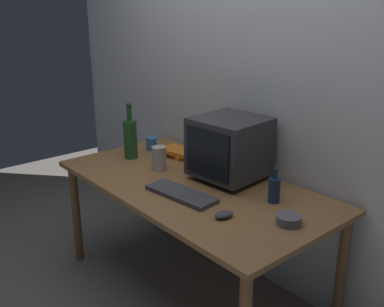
% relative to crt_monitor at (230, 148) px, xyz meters
% --- Properties ---
extents(ground_plane, '(6.00, 6.00, 0.00)m').
position_rel_crt_monitor_xyz_m(ground_plane, '(-0.09, -0.21, -0.93)').
color(ground_plane, slate).
extents(back_wall, '(4.00, 0.08, 2.50)m').
position_rel_crt_monitor_xyz_m(back_wall, '(-0.09, 0.28, 0.32)').
color(back_wall, silver).
rests_on(back_wall, ground).
extents(desk, '(1.70, 0.87, 0.73)m').
position_rel_crt_monitor_xyz_m(desk, '(-0.09, -0.21, -0.27)').
color(desk, olive).
rests_on(desk, ground).
extents(crt_monitor, '(0.41, 0.42, 0.37)m').
position_rel_crt_monitor_xyz_m(crt_monitor, '(0.00, 0.00, 0.00)').
color(crt_monitor, '#333338').
rests_on(crt_monitor, desk).
extents(keyboard, '(0.43, 0.20, 0.02)m').
position_rel_crt_monitor_xyz_m(keyboard, '(0.02, -0.38, -0.18)').
color(keyboard, '#3F3F47').
rests_on(keyboard, desk).
extents(computer_mouse, '(0.08, 0.11, 0.04)m').
position_rel_crt_monitor_xyz_m(computer_mouse, '(0.35, -0.38, -0.17)').
color(computer_mouse, '#3F3F47').
rests_on(computer_mouse, desk).
extents(bottle_tall, '(0.09, 0.09, 0.38)m').
position_rel_crt_monitor_xyz_m(bottle_tall, '(-0.69, -0.24, -0.05)').
color(bottle_tall, '#1E4C23').
rests_on(bottle_tall, desk).
extents(bottle_short, '(0.06, 0.06, 0.20)m').
position_rel_crt_monitor_xyz_m(bottle_short, '(0.39, -0.05, -0.12)').
color(bottle_short, navy).
rests_on(bottle_short, desk).
extents(book_stack, '(0.26, 0.21, 0.05)m').
position_rel_crt_monitor_xyz_m(book_stack, '(-0.51, 0.02, -0.16)').
color(book_stack, orange).
rests_on(book_stack, desk).
extents(mug, '(0.12, 0.08, 0.09)m').
position_rel_crt_monitor_xyz_m(mug, '(-0.74, -0.03, -0.15)').
color(mug, '#3370B2').
rests_on(mug, desk).
extents(cd_spindle, '(0.12, 0.12, 0.04)m').
position_rel_crt_monitor_xyz_m(cd_spindle, '(0.59, -0.19, -0.17)').
color(cd_spindle, '#595B66').
rests_on(cd_spindle, desk).
extents(metal_canister, '(0.09, 0.09, 0.15)m').
position_rel_crt_monitor_xyz_m(metal_canister, '(-0.39, -0.23, -0.12)').
color(metal_canister, '#B7B2A8').
rests_on(metal_canister, desk).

